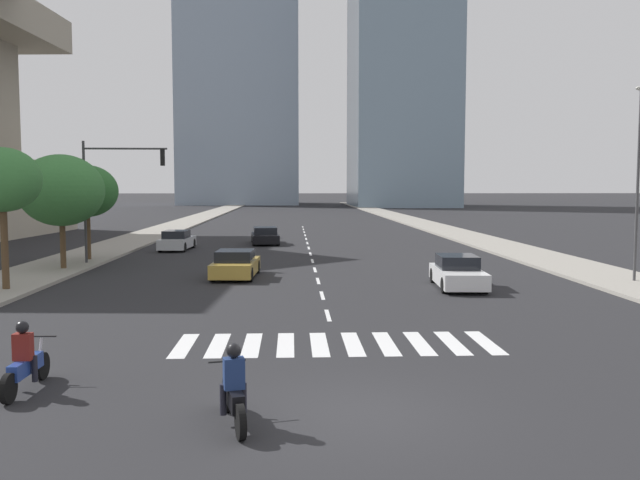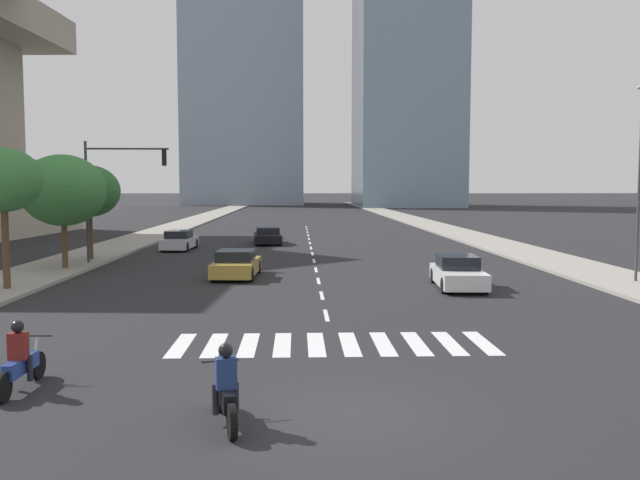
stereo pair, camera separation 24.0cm
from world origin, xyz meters
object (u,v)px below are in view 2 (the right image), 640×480
at_px(street_tree_nearest, 3,180).
at_px(street_tree_third, 89,191).
at_px(traffic_signal_far, 116,180).
at_px(motorcycle_trailing, 21,363).
at_px(street_tree_second, 63,190).
at_px(motorcycle_lead, 226,392).
at_px(sedan_black_0, 268,236).
at_px(street_lamp_east, 640,170).
at_px(sedan_white_2, 458,273).
at_px(sedan_gold_1, 236,265).
at_px(sedan_silver_3, 179,241).

height_order(street_tree_nearest, street_tree_third, street_tree_nearest).
bearing_deg(traffic_signal_far, motorcycle_trailing, -79.98).
distance_m(motorcycle_trailing, street_tree_third, 24.96).
distance_m(traffic_signal_far, street_tree_second, 3.15).
bearing_deg(motorcycle_lead, street_tree_third, 7.56).
relative_size(traffic_signal_far, street_tree_third, 1.23).
distance_m(motorcycle_trailing, traffic_signal_far, 22.97).
xyz_separation_m(sedan_black_0, street_lamp_east, (16.79, -20.93, 4.34)).
distance_m(motorcycle_trailing, street_tree_nearest, 14.91).
distance_m(sedan_white_2, traffic_signal_far, 18.93).
xyz_separation_m(sedan_gold_1, sedan_silver_3, (-5.01, 13.64, 0.01)).
height_order(motorcycle_lead, sedan_silver_3, motorcycle_lead).
relative_size(motorcycle_trailing, sedan_gold_1, 0.51).
distance_m(street_lamp_east, street_tree_nearest, 26.27).
xyz_separation_m(sedan_black_0, street_tree_third, (-9.45, -11.24, 3.37)).
bearing_deg(sedan_silver_3, street_lamp_east, -122.93).
distance_m(motorcycle_trailing, street_tree_second, 21.01).
bearing_deg(sedan_silver_3, street_tree_second, 164.20).
distance_m(traffic_signal_far, street_tree_nearest, 9.36).
height_order(motorcycle_lead, street_lamp_east, street_lamp_east).
height_order(sedan_black_0, street_tree_nearest, street_tree_nearest).
relative_size(motorcycle_lead, street_tree_third, 0.39).
bearing_deg(sedan_white_2, street_tree_second, -105.14).
xyz_separation_m(sedan_black_0, sedan_white_2, (8.87, -21.63, 0.04)).
bearing_deg(street_lamp_east, motorcycle_trailing, -144.84).
distance_m(motorcycle_lead, motorcycle_trailing, 4.94).
height_order(sedan_white_2, street_tree_nearest, street_tree_nearest).
bearing_deg(street_tree_nearest, motorcycle_trailing, -65.83).
distance_m(sedan_black_0, street_lamp_east, 27.18).
distance_m(sedan_white_2, street_tree_third, 21.33).
bearing_deg(street_tree_third, traffic_signal_far, -41.69).
bearing_deg(motorcycle_lead, sedan_white_2, -40.83).
bearing_deg(sedan_gold_1, motorcycle_lead, -172.23).
height_order(sedan_gold_1, sedan_silver_3, sedan_silver_3).
relative_size(motorcycle_trailing, street_tree_third, 0.43).
bearing_deg(street_tree_nearest, street_tree_second, 90.00).
bearing_deg(street_tree_third, street_tree_second, -90.00).
xyz_separation_m(motorcycle_trailing, traffic_signal_far, (-3.94, 22.28, 3.98)).
relative_size(sedan_silver_3, traffic_signal_far, 0.68).
bearing_deg(sedan_silver_3, sedan_black_0, -48.40).
xyz_separation_m(sedan_gold_1, street_tree_nearest, (-8.79, -4.01, 3.87)).
relative_size(motorcycle_trailing, street_tree_second, 0.40).
distance_m(sedan_gold_1, sedan_silver_3, 14.53).
bearing_deg(street_tree_second, traffic_signal_far, 50.99).
height_order(sedan_black_0, street_tree_second, street_tree_second).
distance_m(sedan_gold_1, street_tree_second, 9.82).
xyz_separation_m(traffic_signal_far, street_tree_nearest, (-1.96, -9.15, -0.10)).
height_order(sedan_white_2, street_tree_third, street_tree_third).
height_order(sedan_silver_3, traffic_signal_far, traffic_signal_far).
relative_size(sedan_black_0, sedan_silver_3, 1.11).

